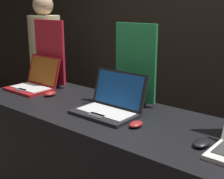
{
  "coord_description": "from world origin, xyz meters",
  "views": [
    {
      "loc": [
        1.16,
        -1.04,
        1.61
      ],
      "look_at": [
        0.0,
        0.35,
        1.12
      ],
      "focal_mm": 50.0,
      "sensor_mm": 36.0,
      "label": 1
    }
  ],
  "objects_px": {
    "mouse_front": "(50,94)",
    "promo_stand_middle": "(135,66)",
    "laptop_middle": "(110,104)",
    "mouse_back": "(202,143)",
    "laptop_front": "(35,82)",
    "person_bystander": "(47,75)",
    "promo_stand_front": "(50,55)",
    "mouse_middle": "(136,124)"
  },
  "relations": [
    {
      "from": "mouse_front",
      "to": "laptop_middle",
      "type": "xyz_separation_m",
      "value": [
        0.57,
        -0.0,
        0.04
      ]
    },
    {
      "from": "laptop_front",
      "to": "mouse_middle",
      "type": "relative_size",
      "value": 3.66
    },
    {
      "from": "laptop_middle",
      "to": "person_bystander",
      "type": "bearing_deg",
      "value": 155.58
    },
    {
      "from": "mouse_back",
      "to": "promo_stand_front",
      "type": "bearing_deg",
      "value": 168.76
    },
    {
      "from": "promo_stand_front",
      "to": "promo_stand_middle",
      "type": "xyz_separation_m",
      "value": [
        0.81,
        0.04,
        0.0
      ]
    },
    {
      "from": "mouse_front",
      "to": "mouse_middle",
      "type": "distance_m",
      "value": 0.83
    },
    {
      "from": "mouse_middle",
      "to": "laptop_middle",
      "type": "bearing_deg",
      "value": 162.66
    },
    {
      "from": "mouse_front",
      "to": "person_bystander",
      "type": "bearing_deg",
      "value": 142.85
    },
    {
      "from": "laptop_front",
      "to": "promo_stand_front",
      "type": "relative_size",
      "value": 0.66
    },
    {
      "from": "promo_stand_middle",
      "to": "mouse_back",
      "type": "bearing_deg",
      "value": -27.74
    },
    {
      "from": "mouse_front",
      "to": "promo_stand_middle",
      "type": "height_order",
      "value": "promo_stand_middle"
    },
    {
      "from": "laptop_front",
      "to": "mouse_middle",
      "type": "height_order",
      "value": "laptop_front"
    },
    {
      "from": "laptop_middle",
      "to": "mouse_back",
      "type": "distance_m",
      "value": 0.63
    },
    {
      "from": "promo_stand_front",
      "to": "laptop_middle",
      "type": "xyz_separation_m",
      "value": [
        0.81,
        -0.21,
        -0.2
      ]
    },
    {
      "from": "promo_stand_middle",
      "to": "person_bystander",
      "type": "height_order",
      "value": "person_bystander"
    },
    {
      "from": "mouse_front",
      "to": "person_bystander",
      "type": "height_order",
      "value": "person_bystander"
    },
    {
      "from": "mouse_front",
      "to": "promo_stand_front",
      "type": "xyz_separation_m",
      "value": [
        -0.24,
        0.21,
        0.24
      ]
    },
    {
      "from": "promo_stand_front",
      "to": "mouse_back",
      "type": "bearing_deg",
      "value": -11.24
    },
    {
      "from": "laptop_middle",
      "to": "mouse_back",
      "type": "relative_size",
      "value": 3.41
    },
    {
      "from": "laptop_middle",
      "to": "person_bystander",
      "type": "distance_m",
      "value": 1.56
    },
    {
      "from": "promo_stand_middle",
      "to": "person_bystander",
      "type": "relative_size",
      "value": 0.31
    },
    {
      "from": "promo_stand_front",
      "to": "laptop_front",
      "type": "bearing_deg",
      "value": -90.0
    },
    {
      "from": "laptop_front",
      "to": "mouse_front",
      "type": "relative_size",
      "value": 3.65
    },
    {
      "from": "promo_stand_front",
      "to": "person_bystander",
      "type": "distance_m",
      "value": 0.81
    },
    {
      "from": "laptop_front",
      "to": "mouse_front",
      "type": "height_order",
      "value": "laptop_front"
    },
    {
      "from": "mouse_front",
      "to": "laptop_middle",
      "type": "relative_size",
      "value": 0.24
    },
    {
      "from": "promo_stand_front",
      "to": "person_bystander",
      "type": "height_order",
      "value": "person_bystander"
    },
    {
      "from": "mouse_front",
      "to": "mouse_middle",
      "type": "xyz_separation_m",
      "value": [
        0.82,
        -0.08,
        -0.0
      ]
    },
    {
      "from": "promo_stand_middle",
      "to": "person_bystander",
      "type": "xyz_separation_m",
      "value": [
        -1.42,
        0.39,
        -0.34
      ]
    },
    {
      "from": "promo_stand_front",
      "to": "mouse_back",
      "type": "height_order",
      "value": "promo_stand_front"
    },
    {
      "from": "laptop_middle",
      "to": "laptop_front",
      "type": "bearing_deg",
      "value": 176.54
    },
    {
      "from": "mouse_front",
      "to": "person_bystander",
      "type": "distance_m",
      "value": 1.07
    },
    {
      "from": "promo_stand_middle",
      "to": "person_bystander",
      "type": "distance_m",
      "value": 1.51
    },
    {
      "from": "laptop_front",
      "to": "mouse_back",
      "type": "bearing_deg",
      "value": -4.81
    },
    {
      "from": "laptop_middle",
      "to": "mouse_back",
      "type": "bearing_deg",
      "value": -6.56
    },
    {
      "from": "person_bystander",
      "to": "promo_stand_front",
      "type": "bearing_deg",
      "value": -35.41
    },
    {
      "from": "laptop_front",
      "to": "mouse_front",
      "type": "distance_m",
      "value": 0.25
    },
    {
      "from": "promo_stand_middle",
      "to": "promo_stand_front",
      "type": "bearing_deg",
      "value": -176.93
    },
    {
      "from": "promo_stand_middle",
      "to": "mouse_middle",
      "type": "bearing_deg",
      "value": -53.22
    },
    {
      "from": "mouse_front",
      "to": "promo_stand_middle",
      "type": "xyz_separation_m",
      "value": [
        0.57,
        0.26,
        0.24
      ]
    },
    {
      "from": "laptop_front",
      "to": "mouse_front",
      "type": "bearing_deg",
      "value": -11.01
    },
    {
      "from": "laptop_front",
      "to": "mouse_back",
      "type": "xyz_separation_m",
      "value": [
        1.44,
        -0.12,
        -0.04
      ]
    }
  ]
}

